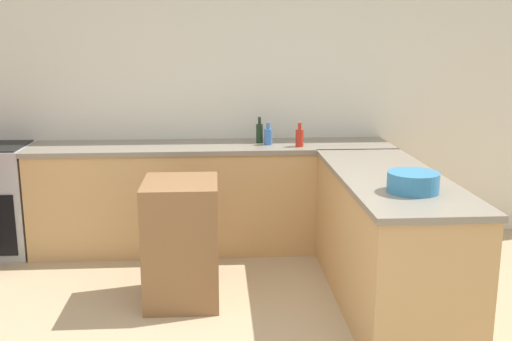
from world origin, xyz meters
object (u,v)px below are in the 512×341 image
(island_table, at_px, (182,241))
(water_bottle_blue, at_px, (268,136))
(hot_sauce_bottle, at_px, (300,137))
(wine_bottle_dark, at_px, (259,133))
(mixing_bowl, at_px, (413,182))

(island_table, relative_size, water_bottle_blue, 4.60)
(hot_sauce_bottle, height_order, water_bottle_blue, hot_sauce_bottle)
(island_table, distance_m, hot_sauce_bottle, 1.44)
(hot_sauce_bottle, xyz_separation_m, water_bottle_blue, (-0.25, 0.11, -0.01))
(island_table, relative_size, wine_bottle_dark, 3.82)
(wine_bottle_dark, bearing_deg, mixing_bowl, -65.46)
(water_bottle_blue, xyz_separation_m, wine_bottle_dark, (-0.07, 0.09, 0.02))
(mixing_bowl, relative_size, wine_bottle_dark, 1.36)
(mixing_bowl, bearing_deg, water_bottle_blue, 113.75)
(hot_sauce_bottle, relative_size, wine_bottle_dark, 0.89)
(mixing_bowl, height_order, water_bottle_blue, water_bottle_blue)
(island_table, height_order, mixing_bowl, mixing_bowl)
(hot_sauce_bottle, bearing_deg, water_bottle_blue, 157.05)
(island_table, height_order, water_bottle_blue, water_bottle_blue)
(island_table, xyz_separation_m, hot_sauce_bottle, (0.95, 0.93, 0.57))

